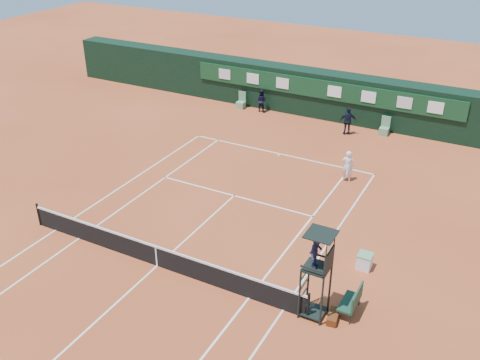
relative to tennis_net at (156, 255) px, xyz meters
The scene contains 14 objects.
ground 0.51m from the tennis_net, ahead, with size 90.00×90.00×0.00m, color #B8512B.
court_lines 0.50m from the tennis_net, ahead, with size 11.05×23.85×0.01m.
tennis_net is the anchor object (origin of this frame).
back_wall 18.77m from the tennis_net, 90.00° to the left, with size 40.00×1.65×3.00m.
linesman_chair_left 18.33m from the tennis_net, 107.46° to the left, with size 0.55×0.50×1.15m.
linesman_chair_right 18.05m from the tennis_net, 75.57° to the left, with size 0.55×0.50×1.15m.
umpire_chair 6.78m from the tennis_net, ahead, with size 0.96×0.95×3.42m.
player_bench 7.73m from the tennis_net, ahead, with size 0.56×1.20×1.10m.
tennis_bag 7.23m from the tennis_net, ahead, with size 0.34×0.77×0.29m, color black.
cooler 8.21m from the tennis_net, 27.17° to the left, with size 0.57×0.57×0.65m.
tennis_ball 8.05m from the tennis_net, 72.61° to the left, with size 0.06×0.06×0.06m, color #C6DB33.
player 11.41m from the tennis_net, 67.57° to the left, with size 0.61×0.40×1.68m, color white.
ball_kid_left 17.98m from the tennis_net, 102.74° to the left, with size 0.76×0.59×1.56m, color black.
ball_kid_right 16.63m from the tennis_net, 81.48° to the left, with size 1.02×0.43×1.75m, color black.
Camera 1 is at (11.00, -13.63, 13.01)m, focal length 40.00 mm.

